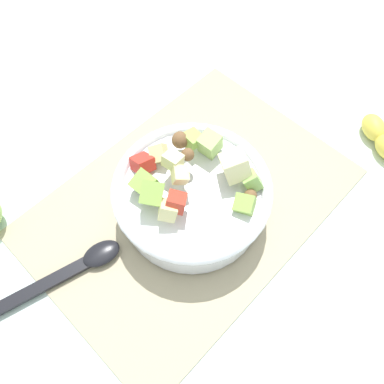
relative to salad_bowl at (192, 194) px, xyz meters
The scene contains 4 objects.
ground_plane 0.05m from the salad_bowl, 123.45° to the right, with size 2.40×2.40×0.00m, color silver.
placemat 0.05m from the salad_bowl, 123.45° to the right, with size 0.49×0.35×0.01m, color tan.
salad_bowl is the anchor object (origin of this frame).
serving_spoon 0.20m from the salad_bowl, 14.95° to the right, with size 0.21×0.08×0.01m.
Camera 1 is at (0.21, 0.20, 0.55)m, focal length 36.27 mm.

